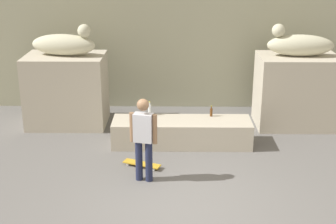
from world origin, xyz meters
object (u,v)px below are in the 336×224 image
statue_reclining_left (65,44)px  skater (143,136)px  bottle_green (134,120)px  bottle_clear (150,109)px  statue_reclining_right (299,44)px  skateboard (142,164)px  bottle_brown (211,112)px

statue_reclining_left → skater: statue_reclining_left is taller
bottle_green → bottle_clear: size_ratio=0.81×
statue_reclining_left → statue_reclining_right: same height
statue_reclining_left → skateboard: 3.77m
bottle_clear → bottle_brown: size_ratio=1.27×
skateboard → bottle_clear: (0.10, 1.56, 0.66)m
statue_reclining_right → bottle_brown: statue_reclining_right is taller
skater → skateboard: size_ratio=2.05×
skateboard → bottle_green: size_ratio=3.09×
statue_reclining_right → bottle_brown: bearing=27.7°
statue_reclining_left → bottle_clear: statue_reclining_left is taller
statue_reclining_right → bottle_clear: (-3.58, -0.94, -1.35)m
skateboard → bottle_green: 1.16m
bottle_brown → statue_reclining_right: bearing=25.2°
skateboard → skater: bearing=121.3°
skateboard → bottle_green: bearing=-54.0°
statue_reclining_left → skateboard: statue_reclining_left is taller
statue_reclining_left → bottle_brown: size_ratio=6.57×
statue_reclining_right → bottle_clear: 3.95m
skater → bottle_brown: (1.44, 2.08, -0.24)m
bottle_green → bottle_brown: 1.83m
skateboard → bottle_clear: bearing=-70.3°
skateboard → bottle_green: (-0.22, 0.95, 0.63)m
skater → bottle_brown: bearing=-111.4°
bottle_green → bottle_clear: 0.69m
statue_reclining_right → skateboard: (-3.68, -2.50, -2.01)m
skater → bottle_clear: (0.01, 2.15, -0.20)m
skater → statue_reclining_right: bearing=-126.0°
skateboard → bottle_brown: bearing=-112.5°
statue_reclining_right → bottle_brown: 2.75m
bottle_green → skater: bearing=-79.0°
statue_reclining_left → bottle_clear: bearing=-14.5°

